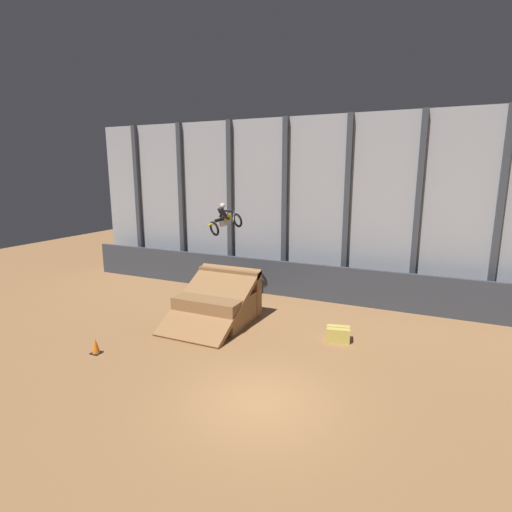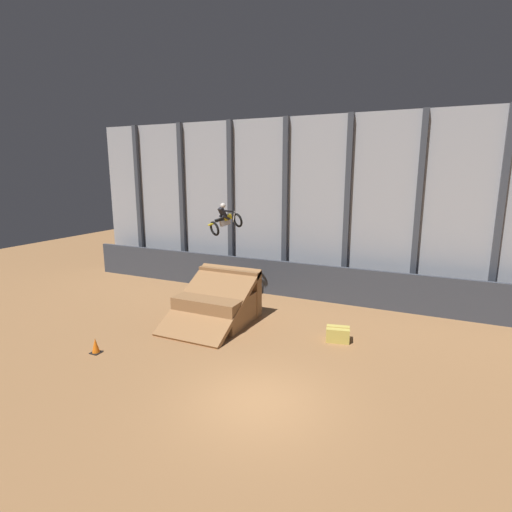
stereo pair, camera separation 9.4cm
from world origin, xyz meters
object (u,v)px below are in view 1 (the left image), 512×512
Objects in this scene: rider_bike_solo at (225,220)px; traffic_cone_near_ramp at (96,346)px; dirt_ramp at (219,303)px; hay_bale_trackside at (338,334)px.

rider_bike_solo is 8.21m from traffic_cone_near_ramp.
dirt_ramp reaches higher than traffic_cone_near_ramp.
dirt_ramp is at bearing 63.82° from traffic_cone_near_ramp.
rider_bike_solo is 7.71m from hay_bale_trackside.
traffic_cone_near_ramp is (-2.41, -4.90, -0.51)m from dirt_ramp.
traffic_cone_near_ramp is at bearing -116.18° from dirt_ramp.
dirt_ramp reaches higher than hay_bale_trackside.
dirt_ramp is 4.13m from rider_bike_solo.
dirt_ramp is at bearing -42.39° from rider_bike_solo.
traffic_cone_near_ramp is (-1.63, -7.00, -3.98)m from rider_bike_solo.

